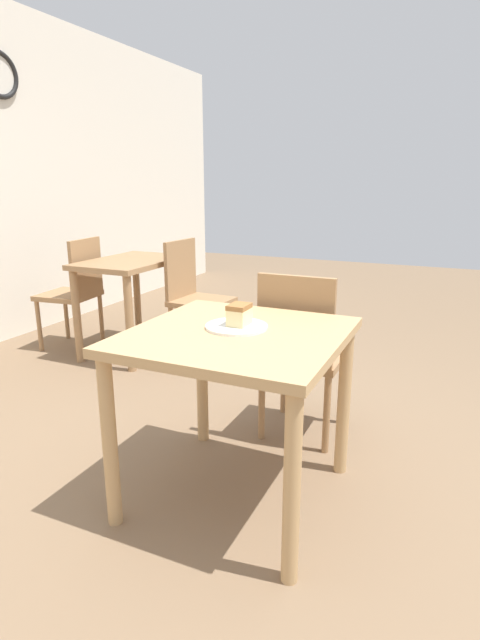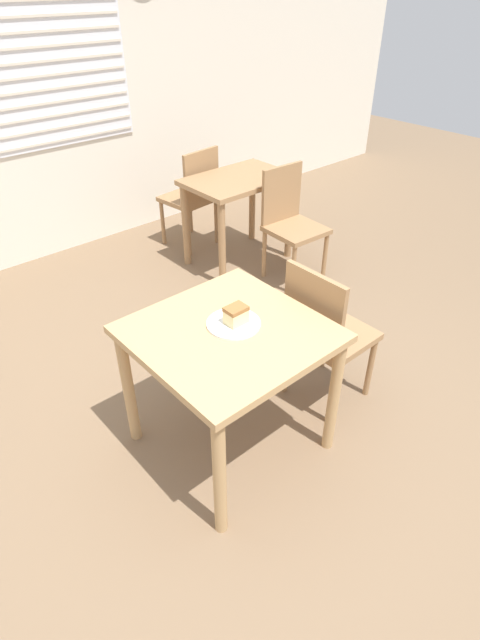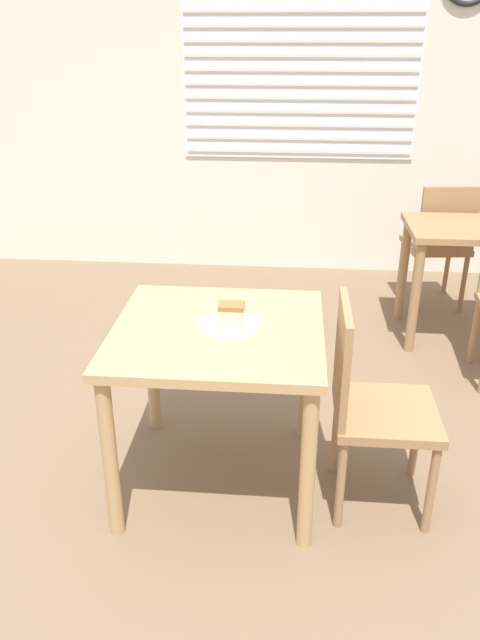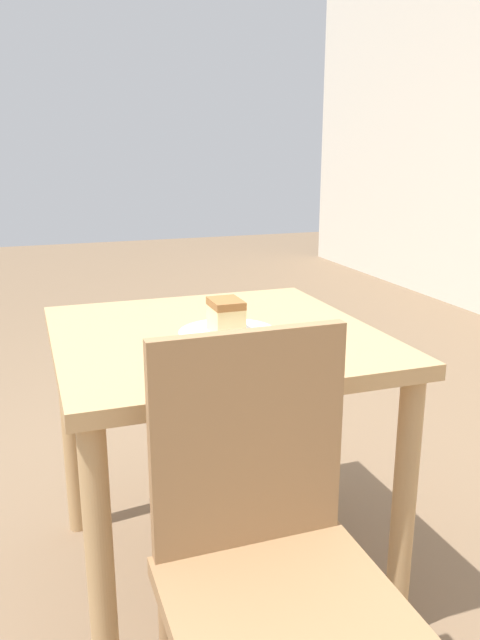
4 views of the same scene
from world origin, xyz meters
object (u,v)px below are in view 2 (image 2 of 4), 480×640
(dining_table_near, at_px, (229,350))
(chair_near_window, at_px, (325,331))
(cake_slice, at_px, (236,315))
(chair_far_opposite, at_px, (193,194))
(plate, at_px, (234,324))
(dining_table_far, at_px, (238,194))
(chair_far_corner, at_px, (290,221))

(dining_table_near, xyz_separation_m, chair_near_window, (0.63, -0.09, -0.14))
(chair_near_window, xyz_separation_m, cake_slice, (-0.57, 0.10, 0.32))
(chair_near_window, distance_m, chair_far_opposite, 2.28)
(chair_far_opposite, bearing_deg, plate, 51.48)
(plate, distance_m, cake_slice, 0.05)
(dining_table_near, relative_size, plate, 3.29)
(dining_table_near, relative_size, cake_slice, 8.29)
(dining_table_far, xyz_separation_m, chair_near_window, (-0.82, -1.68, -0.11))
(chair_far_opposite, bearing_deg, dining_table_near, 50.83)
(dining_table_near, bearing_deg, chair_far_corner, 34.76)
(dining_table_far, relative_size, cake_slice, 8.44)
(chair_far_corner, distance_m, chair_far_opposite, 1.01)
(dining_table_near, height_order, chair_near_window, chair_near_window)
(dining_table_far, relative_size, plate, 3.35)
(chair_far_corner, height_order, chair_far_opposite, same)
(chair_near_window, height_order, cake_slice, chair_near_window)
(dining_table_near, xyz_separation_m, chair_far_opposite, (1.33, 2.08, -0.14))
(dining_table_far, bearing_deg, plate, -131.82)
(cake_slice, bearing_deg, dining_table_far, 48.51)
(chair_near_window, xyz_separation_m, chair_far_corner, (0.95, 1.18, 0.00))
(chair_far_corner, relative_size, cake_slice, 8.84)
(chair_near_window, bearing_deg, chair_far_corner, -38.84)
(dining_table_near, distance_m, chair_far_opposite, 2.48)
(dining_table_far, height_order, cake_slice, cake_slice)
(dining_table_near, distance_m, chair_near_window, 0.65)
(cake_slice, bearing_deg, dining_table_near, -165.91)
(chair_near_window, height_order, chair_far_opposite, same)
(chair_far_opposite, bearing_deg, dining_table_far, 96.54)
(chair_near_window, bearing_deg, cake_slice, 80.03)
(dining_table_far, xyz_separation_m, plate, (-1.40, -1.57, 0.16))
(chair_far_corner, distance_m, cake_slice, 1.90)
(dining_table_near, height_order, dining_table_far, dining_table_near)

